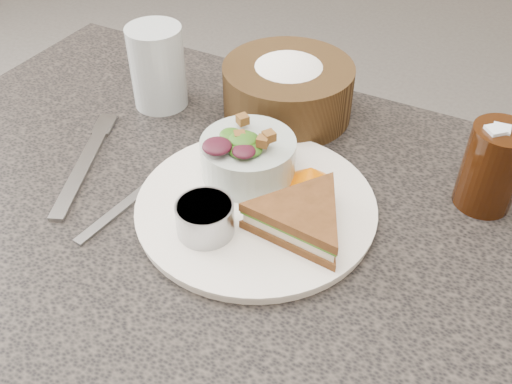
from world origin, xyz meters
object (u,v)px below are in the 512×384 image
at_px(dining_table, 232,382).
at_px(sandwich, 302,219).
at_px(salad_bowl, 248,151).
at_px(bread_basket, 288,82).
at_px(dinner_plate, 256,207).
at_px(water_glass, 158,67).
at_px(cola_glass, 493,164).
at_px(dressing_ramekin, 205,219).

height_order(dining_table, sandwich, sandwich).
relative_size(salad_bowl, bread_basket, 0.63).
xyz_separation_m(dinner_plate, water_glass, (-0.24, 0.15, 0.06)).
bearing_deg(dining_table, water_glass, 140.16).
height_order(salad_bowl, bread_basket, bread_basket).
distance_m(salad_bowl, cola_glass, 0.29).
bearing_deg(dinner_plate, dressing_ramekin, -112.29).
relative_size(sandwich, dressing_ramekin, 2.17).
bearing_deg(bread_basket, dining_table, -82.99).
distance_m(dressing_ramekin, cola_glass, 0.34).
bearing_deg(cola_glass, bread_basket, 167.23).
distance_m(dinner_plate, dressing_ramekin, 0.08).
xyz_separation_m(sandwich, cola_glass, (0.17, 0.16, 0.03)).
height_order(sandwich, water_glass, water_glass).
relative_size(dining_table, dressing_ramekin, 15.10).
xyz_separation_m(dining_table, cola_glass, (0.27, 0.17, 0.44)).
bearing_deg(water_glass, dressing_ramekin, -45.49).
distance_m(bread_basket, water_glass, 0.19).
xyz_separation_m(dinner_plate, salad_bowl, (-0.04, 0.05, 0.04)).
bearing_deg(dressing_ramekin, bread_basket, 96.24).
height_order(dinner_plate, bread_basket, bread_basket).
height_order(salad_bowl, dressing_ramekin, salad_bowl).
xyz_separation_m(bread_basket, water_glass, (-0.18, -0.06, 0.01)).
distance_m(sandwich, cola_glass, 0.24).
xyz_separation_m(salad_bowl, bread_basket, (-0.02, 0.17, 0.01)).
distance_m(dining_table, dressing_ramekin, 0.41).
bearing_deg(dressing_ramekin, sandwich, 28.06).
xyz_separation_m(sandwich, salad_bowl, (-0.10, 0.06, 0.02)).
height_order(dressing_ramekin, water_glass, water_glass).
distance_m(dining_table, water_glass, 0.52).
bearing_deg(salad_bowl, bread_basket, 98.14).
bearing_deg(cola_glass, salad_bowl, -160.36).
xyz_separation_m(dressing_ramekin, bread_basket, (-0.03, 0.28, 0.02)).
bearing_deg(water_glass, cola_glass, -0.56).
distance_m(salad_bowl, dressing_ramekin, 0.12).
relative_size(dinner_plate, bread_basket, 1.52).
height_order(dining_table, dressing_ramekin, dressing_ramekin).
height_order(dining_table, dinner_plate, dinner_plate).
height_order(dining_table, water_glass, water_glass).
bearing_deg(bread_basket, cola_glass, -12.77).
distance_m(bread_basket, cola_glass, 0.31).
relative_size(dining_table, dinner_plate, 3.47).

